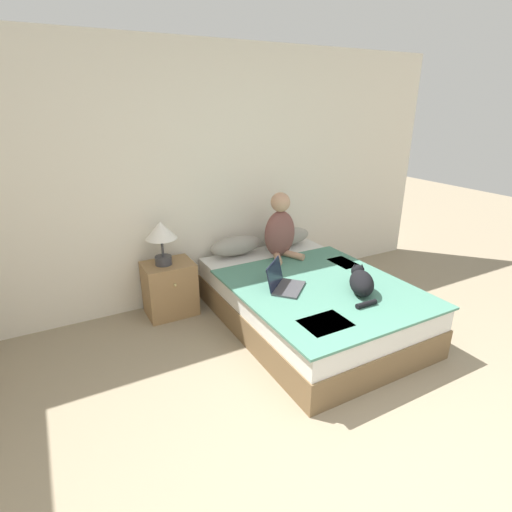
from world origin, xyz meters
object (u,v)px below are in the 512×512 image
object	(u,v)px
bed	(308,302)
person_sitting	(280,229)
laptop_open	(284,283)
nightstand	(170,288)
table_lamp	(161,234)
cat_tabby	(361,282)
pillow_far	(286,237)
pillow_near	(236,246)

from	to	relation	value
bed	person_sitting	xyz separation A→B (m)	(0.06, 0.63, 0.54)
person_sitting	laptop_open	bearing A→B (deg)	-119.11
nightstand	table_lamp	size ratio (longest dim) A/B	1.26
table_lamp	cat_tabby	bearing A→B (deg)	-43.68
person_sitting	table_lamp	bearing A→B (deg)	169.99
table_lamp	person_sitting	bearing A→B (deg)	-10.01
pillow_far	laptop_open	world-z (taller)	laptop_open
cat_tabby	nightstand	size ratio (longest dim) A/B	0.82
bed	laptop_open	xyz separation A→B (m)	(-0.32, -0.06, 0.29)
pillow_near	table_lamp	world-z (taller)	table_lamp
bed	nightstand	bearing A→B (deg)	142.10
pillow_near	cat_tabby	bearing A→B (deg)	-68.20
pillow_far	cat_tabby	world-z (taller)	pillow_far
person_sitting	bed	bearing A→B (deg)	-95.81
bed	nightstand	world-z (taller)	nightstand
bed	nightstand	xyz separation A→B (m)	(-1.08, 0.84, 0.03)
pillow_near	table_lamp	size ratio (longest dim) A/B	1.37
pillow_far	nightstand	xyz separation A→B (m)	(-1.40, -0.05, -0.31)
pillow_far	table_lamp	world-z (taller)	table_lamp
table_lamp	bed	bearing A→B (deg)	-36.71
nightstand	pillow_near	bearing A→B (deg)	3.81
laptop_open	cat_tabby	bearing A→B (deg)	-77.45
pillow_near	pillow_far	size ratio (longest dim) A/B	1.00
bed	pillow_near	world-z (taller)	pillow_near
bed	pillow_far	world-z (taller)	pillow_far
bed	person_sitting	distance (m)	0.83
bed	laptop_open	world-z (taller)	laptop_open
bed	pillow_far	bearing A→B (deg)	70.40
person_sitting	cat_tabby	world-z (taller)	person_sitting
cat_tabby	table_lamp	size ratio (longest dim) A/B	1.04
laptop_open	nightstand	distance (m)	1.21
laptop_open	table_lamp	bearing A→B (deg)	90.02
cat_tabby	person_sitting	bearing A→B (deg)	39.82
pillow_near	nightstand	xyz separation A→B (m)	(-0.76, -0.05, -0.31)
bed	table_lamp	xyz separation A→B (m)	(-1.12, 0.83, 0.61)
nightstand	person_sitting	bearing A→B (deg)	-10.64
pillow_far	pillow_near	bearing A→B (deg)	180.00
bed	laptop_open	size ratio (longest dim) A/B	4.68
person_sitting	table_lamp	xyz separation A→B (m)	(-1.18, 0.21, 0.07)
cat_tabby	table_lamp	distance (m)	1.86
bed	cat_tabby	xyz separation A→B (m)	(0.21, -0.44, 0.34)
table_lamp	laptop_open	bearing A→B (deg)	-48.09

